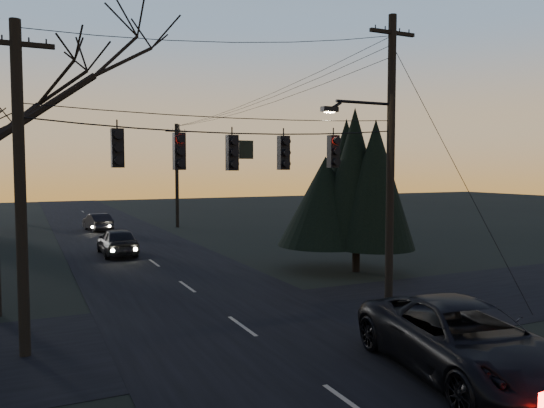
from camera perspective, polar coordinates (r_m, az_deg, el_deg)
name	(u,v)px	position (r m, az deg, el deg)	size (l,w,h in m)	color
main_road	(164,270)	(25.90, -11.58, -6.96)	(8.00, 120.00, 0.02)	black
cross_road	(242,326)	(16.60, -3.24, -13.00)	(60.00, 7.00, 0.02)	black
utility_pole_right	(388,307)	(19.26, 12.41, -10.74)	(5.00, 0.30, 10.00)	black
utility_pole_left	(25,356)	(15.52, -25.00, -14.60)	(1.80, 0.30, 8.50)	black
utility_pole_far_r	(177,227)	(44.51, -10.13, -2.47)	(1.80, 0.30, 8.50)	black
utility_pole_far_l	(24,224)	(50.98, -25.12, -1.99)	(0.30, 0.30, 8.00)	black
span_signal_assembly	(234,151)	(15.82, -4.12, 5.69)	(11.50, 0.44, 1.48)	black
evergreen_right	(357,182)	(24.86, 9.11, 2.33)	(4.52, 4.52, 7.20)	black
suv_near	(464,341)	(13.33, 20.00, -13.68)	(2.83, 6.14, 1.71)	black
sedan_oncoming_a	(117,242)	(30.77, -16.29, -3.92)	(1.80, 4.48, 1.53)	black
sedan_oncoming_b	(98,222)	(43.43, -18.26, -1.88)	(1.40, 4.03, 1.33)	black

